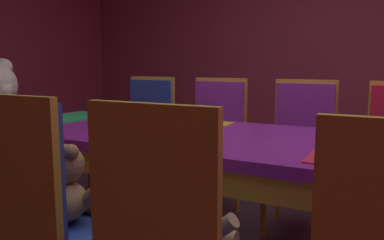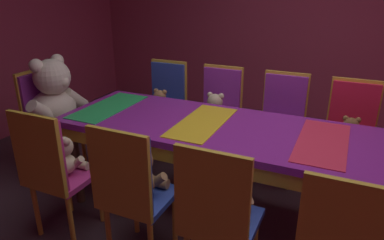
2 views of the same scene
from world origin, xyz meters
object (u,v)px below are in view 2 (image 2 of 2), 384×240
at_px(chair_left_3, 129,185).
at_px(chair_right_4, 166,98).
at_px(teddy_left_2, 225,197).
at_px(chair_left_2, 216,210).
at_px(king_teddy_bear, 56,98).
at_px(teddy_left_3, 142,174).
at_px(teddy_right_1, 349,134).
at_px(chair_right_3, 220,106).
at_px(chair_right_2, 282,115).
at_px(teddy_left_1, 344,230).
at_px(banquet_table, 258,142).
at_px(chair_left_4, 49,165).
at_px(teddy_right_3, 214,111).
at_px(teddy_left_4, 65,158).
at_px(teddy_right_4, 160,104).
at_px(chair_right_1, 351,125).
at_px(throne_chair, 44,110).

height_order(chair_left_3, chair_right_4, same).
height_order(teddy_left_2, chair_right_4, chair_right_4).
bearing_deg(chair_left_2, king_teddy_bear, 66.75).
relative_size(teddy_left_3, teddy_right_1, 1.27).
bearing_deg(chair_right_3, chair_right_2, 89.22).
bearing_deg(king_teddy_bear, teddy_left_1, -15.33).
xyz_separation_m(banquet_table, teddy_left_1, (-0.70, -0.63, -0.07)).
relative_size(chair_left_4, teddy_right_3, 3.06).
bearing_deg(chair_right_3, chair_left_3, 0.79).
distance_m(teddy_left_2, chair_right_3, 1.62).
bearing_deg(teddy_right_3, chair_right_3, 180.00).
relative_size(chair_left_2, chair_left_4, 1.00).
xyz_separation_m(teddy_left_4, chair_right_2, (1.49, -1.24, 0.01)).
height_order(banquet_table, teddy_left_3, teddy_left_3).
height_order(chair_left_2, chair_right_2, same).
distance_m(chair_left_4, teddy_right_1, 2.35).
height_order(teddy_left_4, teddy_right_3, teddy_right_3).
bearing_deg(teddy_right_4, teddy_left_4, -0.20).
height_order(chair_right_1, teddy_right_1, chair_right_1).
xyz_separation_m(chair_left_3, chair_right_2, (1.63, -0.60, 0.00)).
bearing_deg(teddy_right_3, chair_left_4, -22.26).
bearing_deg(chair_left_2, teddy_right_1, -22.44).
height_order(teddy_left_2, teddy_right_4, teddy_left_2).
relative_size(chair_left_2, teddy_right_3, 3.06).
height_order(chair_left_2, chair_left_4, same).
relative_size(chair_left_3, chair_right_2, 1.00).
bearing_deg(chair_left_2, teddy_left_1, -79.01).
relative_size(teddy_left_1, teddy_right_4, 1.12).
distance_m(banquet_table, teddy_left_3, 0.88).
relative_size(teddy_left_1, chair_left_3, 0.32).
bearing_deg(teddy_left_1, banquet_table, 41.89).
height_order(chair_left_4, teddy_left_4, chair_left_4).
bearing_deg(banquet_table, teddy_left_1, -138.11).
xyz_separation_m(chair_left_4, teddy_right_3, (1.50, -0.61, -0.01)).
bearing_deg(throne_chair, teddy_left_3, -23.60).
bearing_deg(chair_right_3, banquet_table, 35.84).
xyz_separation_m(banquet_table, chair_right_3, (0.83, 0.60, -0.06)).
bearing_deg(teddy_right_4, king_teddy_bear, -45.86).
xyz_separation_m(teddy_left_2, teddy_right_1, (1.35, -0.62, -0.02)).
relative_size(chair_left_3, chair_left_4, 1.00).
height_order(chair_left_4, teddy_right_4, chair_left_4).
relative_size(chair_right_4, teddy_right_4, 3.49).
bearing_deg(chair_left_3, king_teddy_bear, 58.96).
bearing_deg(teddy_right_4, teddy_right_1, 89.40).
distance_m(teddy_right_1, teddy_right_4, 1.82).
bearing_deg(teddy_left_4, banquet_table, -61.29).
bearing_deg(throne_chair, teddy_left_2, -17.98).
relative_size(chair_right_3, chair_right_4, 1.00).
xyz_separation_m(chair_left_3, teddy_left_4, (0.14, 0.64, -0.01)).
xyz_separation_m(chair_left_4, teddy_left_4, (0.14, 0.00, -0.01)).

